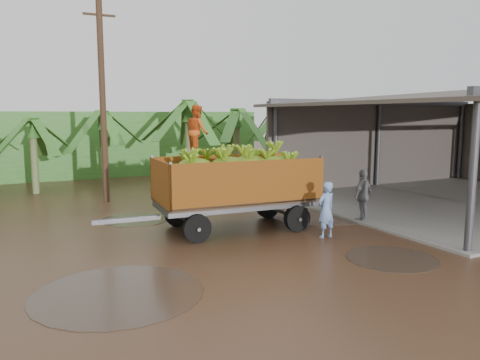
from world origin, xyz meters
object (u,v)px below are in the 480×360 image
object	(u,v)px
man_grey	(363,196)
banana_trailer	(235,183)
utility_pole	(103,102)
man_blue	(326,210)

from	to	relation	value
man_grey	banana_trailer	bearing A→B (deg)	-35.56
banana_trailer	man_grey	world-z (taller)	banana_trailer
banana_trailer	utility_pole	xyz separation A→B (m)	(-2.64, 6.28, 2.51)
banana_trailer	utility_pole	world-z (taller)	utility_pole
man_blue	utility_pole	xyz separation A→B (m)	(-4.50, 8.32, 3.14)
man_blue	man_grey	size ratio (longest dim) A/B	0.92
man_grey	utility_pole	xyz separation A→B (m)	(-6.73, 7.28, 3.07)
man_grey	man_blue	bearing A→B (deg)	3.14
man_blue	man_grey	distance (m)	2.47
man_grey	utility_pole	size ratio (longest dim) A/B	0.22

